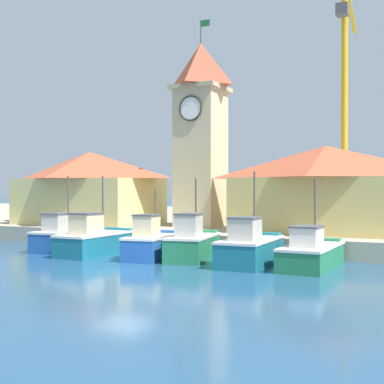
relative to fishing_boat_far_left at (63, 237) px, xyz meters
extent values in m
plane|color=navy|center=(7.65, -4.78, -0.79)|extent=(300.00, 300.00, 0.00)
cube|color=#A89E89|center=(7.65, 22.82, -0.27)|extent=(120.00, 40.00, 1.04)
cube|color=#2356A8|center=(0.00, 0.06, -0.23)|extent=(2.30, 4.34, 1.13)
cube|color=#2356A8|center=(-0.18, 1.89, 0.46)|extent=(1.68, 0.75, 0.24)
cube|color=silver|center=(0.00, 0.06, 0.39)|extent=(2.37, 4.41, 0.12)
cube|color=#B2ADA3|center=(0.07, -0.67, 0.93)|extent=(1.26, 1.36, 0.97)
cube|color=#4C4C51|center=(0.07, -0.67, 1.46)|extent=(1.35, 1.44, 0.08)
cylinder|color=#4C4742|center=(-0.05, 0.58, 2.07)|extent=(0.10, 0.10, 3.25)
torus|color=black|center=(-1.05, 0.16, -0.23)|extent=(0.17, 0.53, 0.52)
cube|color=#196B7F|center=(2.91, -0.58, -0.23)|extent=(2.12, 5.13, 1.12)
cube|color=#196B7F|center=(2.89, 1.73, 0.45)|extent=(1.77, 0.62, 0.24)
cube|color=silver|center=(2.91, -0.58, 0.38)|extent=(2.18, 5.19, 0.12)
cube|color=beige|center=(2.92, -1.47, 0.98)|extent=(1.26, 1.55, 1.09)
cube|color=#4C4C51|center=(2.92, -1.47, 1.57)|extent=(1.34, 1.63, 0.08)
cylinder|color=#4C4742|center=(2.91, 0.06, 2.05)|extent=(0.10, 0.10, 3.23)
torus|color=black|center=(1.80, -0.33, -0.23)|extent=(0.13, 0.52, 0.52)
cube|color=#2356A8|center=(6.58, -0.56, -0.23)|extent=(2.39, 4.39, 1.13)
cube|color=#2356A8|center=(6.29, 1.24, 0.46)|extent=(1.58, 0.83, 0.24)
cube|color=silver|center=(6.58, -0.56, 0.39)|extent=(2.46, 4.45, 0.12)
cube|color=beige|center=(6.69, -1.28, 0.98)|extent=(1.24, 1.40, 1.07)
cube|color=#4C4C51|center=(6.69, -1.28, 1.56)|extent=(1.33, 1.49, 0.08)
cylinder|color=#4C4742|center=(6.50, -0.05, 1.67)|extent=(0.10, 0.10, 2.45)
torus|color=black|center=(5.59, -0.51, -0.23)|extent=(0.20, 0.53, 0.52)
cube|color=#237A4C|center=(8.77, -0.05, -0.20)|extent=(2.58, 4.55, 1.18)
cube|color=#237A4C|center=(8.45, 1.82, 0.51)|extent=(1.67, 0.86, 0.24)
cube|color=silver|center=(8.77, -0.05, 0.44)|extent=(2.65, 4.62, 0.12)
cube|color=#B2ADA3|center=(8.90, -0.79, 1.05)|extent=(1.33, 1.46, 1.10)
cube|color=#4C4C51|center=(8.90, -0.79, 1.64)|extent=(1.42, 1.55, 0.08)
cylinder|color=#4C4742|center=(8.68, 0.48, 2.00)|extent=(0.10, 0.10, 2.98)
torus|color=black|center=(7.74, -0.01, -0.20)|extent=(0.21, 0.53, 0.52)
cube|color=#196B7F|center=(12.11, -0.38, -0.20)|extent=(2.29, 5.04, 1.18)
cube|color=#196B7F|center=(12.00, 1.84, 0.51)|extent=(1.77, 0.69, 0.24)
cube|color=silver|center=(12.11, -0.38, 0.44)|extent=(2.35, 5.10, 0.12)
cube|color=#B2ADA3|center=(12.15, -1.24, 1.01)|extent=(1.30, 1.54, 1.02)
cube|color=#4C4C51|center=(12.15, -1.24, 1.56)|extent=(1.38, 1.63, 0.08)
cylinder|color=#4C4742|center=(12.08, 0.24, 2.15)|extent=(0.10, 0.10, 3.30)
torus|color=black|center=(10.99, -0.19, -0.20)|extent=(0.15, 0.53, 0.52)
cube|color=#237A4C|center=(15.02, -0.01, -0.31)|extent=(2.02, 5.11, 0.97)
cube|color=#237A4C|center=(15.02, 2.30, 0.30)|extent=(1.71, 0.60, 0.24)
cube|color=silver|center=(15.02, -0.01, 0.23)|extent=(2.08, 5.17, 0.12)
cube|color=beige|center=(15.03, -0.90, 0.73)|extent=(1.21, 1.54, 0.88)
cube|color=#4C4C51|center=(15.03, -0.90, 1.21)|extent=(1.29, 1.62, 0.08)
cylinder|color=#4C4742|center=(15.02, 0.63, 1.85)|extent=(0.10, 0.10, 3.13)
torus|color=black|center=(13.94, 0.25, -0.31)|extent=(0.12, 0.52, 0.52)
cube|color=beige|center=(4.82, 8.93, 5.02)|extent=(2.96, 2.96, 9.55)
cube|color=tan|center=(4.82, 8.93, 9.95)|extent=(3.46, 3.46, 0.30)
pyramid|color=#A3472D|center=(4.82, 8.93, 11.64)|extent=(3.46, 3.46, 3.08)
cylinder|color=white|center=(4.82, 7.40, 8.38)|extent=(1.63, 0.12, 1.63)
torus|color=#332D23|center=(4.82, 7.36, 8.38)|extent=(1.75, 0.12, 1.75)
cylinder|color=#3F3F3F|center=(4.82, 8.93, 13.98)|extent=(0.08, 0.08, 1.60)
cube|color=#1E662D|center=(5.17, 8.93, 14.53)|extent=(0.70, 0.04, 0.44)
cube|color=#E5D17A|center=(-3.82, 7.49, 1.95)|extent=(9.75, 6.57, 3.40)
pyramid|color=#B25133|center=(-3.82, 7.49, 4.66)|extent=(10.15, 6.97, 2.03)
cube|color=tan|center=(13.89, 7.74, 1.92)|extent=(10.47, 6.20, 3.35)
pyramid|color=#B25133|center=(13.89, 7.74, 4.57)|extent=(10.87, 6.60, 1.93)
cube|color=#976E11|center=(12.09, 22.61, 0.85)|extent=(2.00, 2.00, 1.20)
cylinder|color=gold|center=(12.09, 22.61, 11.34)|extent=(0.56, 0.56, 19.77)
cylinder|color=gold|center=(11.94, 25.84, 19.75)|extent=(0.66, 6.63, 3.30)
cube|color=#4C4C4C|center=(12.15, 21.34, 18.09)|extent=(1.00, 1.00, 1.00)
camera|label=1|loc=(21.40, -24.92, 2.98)|focal=50.00mm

